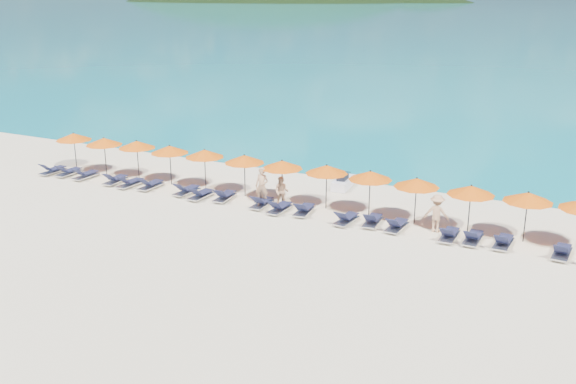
% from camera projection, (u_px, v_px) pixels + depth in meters
% --- Properties ---
extents(ground, '(1400.00, 1400.00, 0.00)m').
position_uv_depth(ground, '(257.00, 236.00, 28.32)').
color(ground, beige).
extents(headland_main, '(374.00, 242.00, 126.50)m').
position_uv_depth(headland_main, '(263.00, 42.00, 628.53)').
color(headland_main, black).
rests_on(headland_main, ground).
extents(headland_small, '(162.00, 126.00, 85.50)m').
position_uv_depth(headland_small, '(419.00, 43.00, 579.81)').
color(headland_small, black).
rests_on(headland_small, ground).
extents(jetski, '(1.01, 2.23, 0.77)m').
position_uv_depth(jetski, '(343.00, 182.00, 35.15)').
color(jetski, white).
rests_on(jetski, ground).
extents(beachgoer_a, '(0.71, 0.47, 1.94)m').
position_uv_depth(beachgoer_a, '(262.00, 186.00, 32.19)').
color(beachgoer_a, tan).
rests_on(beachgoer_a, ground).
extents(beachgoer_b, '(0.81, 0.55, 1.54)m').
position_uv_depth(beachgoer_b, '(282.00, 192.00, 32.02)').
color(beachgoer_b, tan).
rests_on(beachgoer_b, ground).
extents(beachgoer_c, '(1.15, 0.57, 1.74)m').
position_uv_depth(beachgoer_c, '(437.00, 213.00, 28.58)').
color(beachgoer_c, tan).
rests_on(beachgoer_c, ground).
extents(umbrella_0, '(2.10, 2.10, 2.28)m').
position_uv_depth(umbrella_0, '(74.00, 137.00, 38.29)').
color(umbrella_0, black).
rests_on(umbrella_0, ground).
extents(umbrella_1, '(2.10, 2.10, 2.28)m').
position_uv_depth(umbrella_1, '(104.00, 141.00, 37.08)').
color(umbrella_1, black).
rests_on(umbrella_1, ground).
extents(umbrella_2, '(2.10, 2.10, 2.28)m').
position_uv_depth(umbrella_2, '(137.00, 144.00, 36.36)').
color(umbrella_2, black).
rests_on(umbrella_2, ground).
extents(umbrella_3, '(2.10, 2.10, 2.28)m').
position_uv_depth(umbrella_3, '(170.00, 149.00, 35.25)').
color(umbrella_3, black).
rests_on(umbrella_3, ground).
extents(umbrella_4, '(2.10, 2.10, 2.28)m').
position_uv_depth(umbrella_4, '(205.00, 153.00, 34.36)').
color(umbrella_4, black).
rests_on(umbrella_4, ground).
extents(umbrella_5, '(2.10, 2.10, 2.28)m').
position_uv_depth(umbrella_5, '(244.00, 159.00, 33.23)').
color(umbrella_5, black).
rests_on(umbrella_5, ground).
extents(umbrella_6, '(2.10, 2.10, 2.28)m').
position_uv_depth(umbrella_6, '(282.00, 165.00, 32.15)').
color(umbrella_6, black).
rests_on(umbrella_6, ground).
extents(umbrella_7, '(2.10, 2.10, 2.28)m').
position_uv_depth(umbrella_7, '(327.00, 169.00, 31.31)').
color(umbrella_7, black).
rests_on(umbrella_7, ground).
extents(umbrella_8, '(2.10, 2.10, 2.28)m').
position_uv_depth(umbrella_8, '(370.00, 175.00, 30.28)').
color(umbrella_8, black).
rests_on(umbrella_8, ground).
extents(umbrella_9, '(2.10, 2.10, 2.28)m').
position_uv_depth(umbrella_9, '(417.00, 183.00, 29.14)').
color(umbrella_9, black).
rests_on(umbrella_9, ground).
extents(umbrella_10, '(2.10, 2.10, 2.28)m').
position_uv_depth(umbrella_10, '(471.00, 190.00, 28.04)').
color(umbrella_10, black).
rests_on(umbrella_10, ground).
extents(umbrella_11, '(2.10, 2.10, 2.28)m').
position_uv_depth(umbrella_11, '(528.00, 197.00, 27.10)').
color(umbrella_11, black).
rests_on(umbrella_11, ground).
extents(lounger_0, '(0.68, 1.72, 0.66)m').
position_uv_depth(lounger_0, '(53.00, 170.00, 37.85)').
color(lounger_0, silver).
rests_on(lounger_0, ground).
extents(lounger_1, '(0.65, 1.71, 0.66)m').
position_uv_depth(lounger_1, '(69.00, 172.00, 37.50)').
color(lounger_1, silver).
rests_on(lounger_1, ground).
extents(lounger_2, '(0.66, 1.71, 0.66)m').
position_uv_depth(lounger_2, '(86.00, 175.00, 36.88)').
color(lounger_2, silver).
rests_on(lounger_2, ground).
extents(lounger_3, '(0.74, 1.74, 0.66)m').
position_uv_depth(lounger_3, '(115.00, 180.00, 35.94)').
color(lounger_3, silver).
rests_on(lounger_3, ground).
extents(lounger_4, '(0.69, 1.72, 0.66)m').
position_uv_depth(lounger_4, '(130.00, 183.00, 35.35)').
color(lounger_4, silver).
rests_on(lounger_4, ground).
extents(lounger_5, '(0.63, 1.70, 0.66)m').
position_uv_depth(lounger_5, '(151.00, 185.00, 34.98)').
color(lounger_5, silver).
rests_on(lounger_5, ground).
extents(lounger_6, '(0.76, 1.74, 0.66)m').
position_uv_depth(lounger_6, '(187.00, 190.00, 34.03)').
color(lounger_6, silver).
rests_on(lounger_6, ground).
extents(lounger_7, '(0.65, 1.71, 0.66)m').
position_uv_depth(lounger_7, '(201.00, 194.00, 33.34)').
color(lounger_7, silver).
rests_on(lounger_7, ground).
extents(lounger_8, '(0.77, 1.75, 0.66)m').
position_uv_depth(lounger_8, '(225.00, 196.00, 33.08)').
color(lounger_8, silver).
rests_on(lounger_8, ground).
extents(lounger_9, '(0.69, 1.72, 0.66)m').
position_uv_depth(lounger_9, '(262.00, 203.00, 32.04)').
color(lounger_9, silver).
rests_on(lounger_9, ground).
extents(lounger_10, '(0.66, 1.71, 0.66)m').
position_uv_depth(lounger_10, '(280.00, 208.00, 31.29)').
color(lounger_10, silver).
rests_on(lounger_10, ground).
extents(lounger_11, '(0.79, 1.76, 0.66)m').
position_uv_depth(lounger_11, '(304.00, 210.00, 31.01)').
color(lounger_11, silver).
rests_on(lounger_11, ground).
extents(lounger_12, '(0.77, 1.75, 0.66)m').
position_uv_depth(lounger_12, '(346.00, 219.00, 29.78)').
color(lounger_12, silver).
rests_on(lounger_12, ground).
extents(lounger_13, '(0.76, 1.75, 0.66)m').
position_uv_depth(lounger_13, '(373.00, 220.00, 29.57)').
color(lounger_13, silver).
rests_on(lounger_13, ground).
extents(lounger_14, '(0.70, 1.73, 0.66)m').
position_uv_depth(lounger_14, '(397.00, 225.00, 28.95)').
color(lounger_14, silver).
rests_on(lounger_14, ground).
extents(lounger_15, '(0.63, 1.70, 0.66)m').
position_uv_depth(lounger_15, '(449.00, 234.00, 27.85)').
color(lounger_15, silver).
rests_on(lounger_15, ground).
extents(lounger_16, '(0.65, 1.71, 0.66)m').
position_uv_depth(lounger_16, '(473.00, 238.00, 27.51)').
color(lounger_16, silver).
rests_on(lounger_16, ground).
extents(lounger_17, '(0.70, 1.73, 0.66)m').
position_uv_depth(lounger_17, '(503.00, 242.00, 27.06)').
color(lounger_17, silver).
rests_on(lounger_17, ground).
extents(lounger_18, '(0.71, 1.73, 0.66)m').
position_uv_depth(lounger_18, '(562.00, 252.00, 26.03)').
color(lounger_18, silver).
rests_on(lounger_18, ground).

